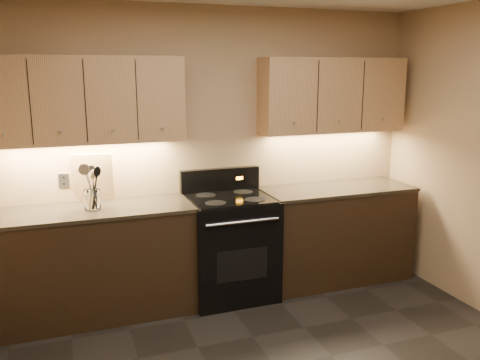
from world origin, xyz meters
name	(u,v)px	position (x,y,z in m)	size (l,w,h in m)	color
wall_back	(210,151)	(0.00, 2.00, 1.30)	(4.00, 0.04, 2.60)	tan
counter_left	(96,262)	(-1.10, 1.70, 0.47)	(1.62, 0.62, 0.93)	black
counter_right	(335,233)	(1.18, 1.70, 0.47)	(1.46, 0.62, 0.93)	black
stove	(230,245)	(0.08, 1.68, 0.48)	(0.76, 0.68, 1.14)	black
upper_cab_left	(84,100)	(-1.10, 1.85, 1.80)	(1.60, 0.30, 0.70)	tan
upper_cab_right	(333,95)	(1.18, 1.85, 1.80)	(1.44, 0.30, 0.70)	tan
outlet_plate	(64,181)	(-1.30, 1.99, 1.12)	(0.09, 0.01, 0.12)	#B2B5BA
utensil_crock	(92,200)	(-1.09, 1.69, 1.01)	(0.17, 0.17, 0.16)	white
cutting_board	(93,177)	(-1.06, 1.95, 1.14)	(0.34, 0.02, 0.43)	#D9B574
wooden_spoon	(89,190)	(-1.12, 1.67, 1.10)	(0.06, 0.06, 0.30)	#D9B574
black_spoon	(91,187)	(-1.09, 1.70, 1.11)	(0.06, 0.06, 0.33)	black
black_turner	(94,186)	(-1.07, 1.68, 1.12)	(0.08, 0.08, 0.35)	black
steel_spatula	(95,185)	(-1.07, 1.69, 1.13)	(0.08, 0.08, 0.37)	silver
steel_skimmer	(96,186)	(-1.06, 1.68, 1.12)	(0.09, 0.09, 0.35)	silver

